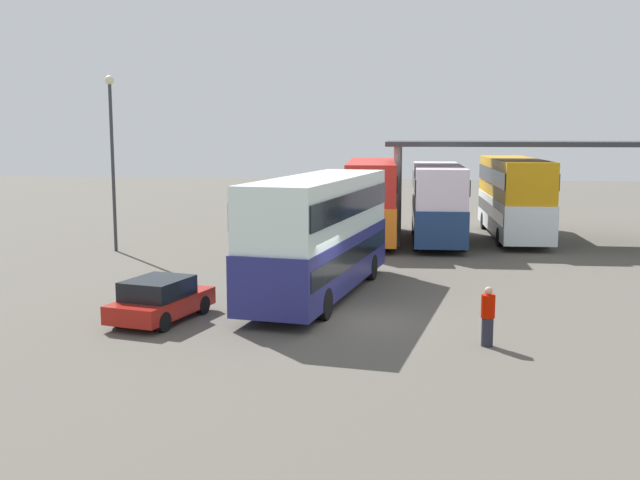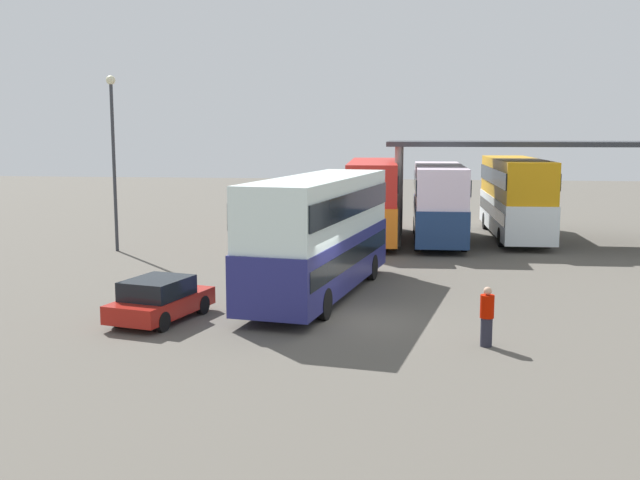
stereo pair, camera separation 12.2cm
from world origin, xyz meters
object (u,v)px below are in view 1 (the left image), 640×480
(lamppost_tall, at_px, (112,143))
(pedestrian_waiting, at_px, (488,317))
(double_decker_main, at_px, (320,231))
(double_decker_far_right, at_px, (514,195))
(double_decker_near_canopy, at_px, (371,197))
(parked_hatchback, at_px, (160,300))
(double_decker_mid_row, at_px, (437,200))

(lamppost_tall, xyz_separation_m, pedestrian_waiting, (16.54, -14.48, -4.44))
(double_decker_main, bearing_deg, lamppost_tall, 61.66)
(double_decker_far_right, xyz_separation_m, lamppost_tall, (-19.91, -7.36, 2.89))
(double_decker_near_canopy, height_order, lamppost_tall, lamppost_tall)
(double_decker_far_right, bearing_deg, double_decker_near_canopy, 102.78)
(parked_hatchback, distance_m, double_decker_near_canopy, 19.20)
(double_decker_near_canopy, bearing_deg, double_decker_main, 173.30)
(parked_hatchback, xyz_separation_m, double_decker_far_right, (13.14, 20.30, 1.71))
(double_decker_near_canopy, xyz_separation_m, double_decker_mid_row, (3.50, -0.29, -0.10))
(double_decker_far_right, bearing_deg, double_decker_main, 150.01)
(double_decker_mid_row, bearing_deg, lamppost_tall, 107.12)
(parked_hatchback, relative_size, pedestrian_waiting, 2.44)
(parked_hatchback, distance_m, double_decker_far_right, 24.24)
(parked_hatchback, height_order, double_decker_mid_row, double_decker_mid_row)
(lamppost_tall, relative_size, pedestrian_waiting, 5.12)
(double_decker_main, distance_m, double_decker_mid_row, 14.51)
(double_decker_far_right, height_order, lamppost_tall, lamppost_tall)
(double_decker_far_right, height_order, pedestrian_waiting, double_decker_far_right)
(pedestrian_waiting, bearing_deg, double_decker_mid_row, -95.68)
(double_decker_main, relative_size, lamppost_tall, 1.30)
(double_decker_far_right, bearing_deg, lamppost_tall, 108.81)
(pedestrian_waiting, bearing_deg, double_decker_far_right, -106.87)
(double_decker_main, height_order, parked_hatchback, double_decker_main)
(double_decker_main, distance_m, lamppost_tall, 14.47)
(parked_hatchback, distance_m, double_decker_mid_row, 20.20)
(parked_hatchback, relative_size, double_decker_mid_row, 0.40)
(double_decker_main, height_order, pedestrian_waiting, double_decker_main)
(parked_hatchback, height_order, double_decker_far_right, double_decker_far_right)
(parked_hatchback, bearing_deg, double_decker_mid_row, -12.67)
(double_decker_near_canopy, xyz_separation_m, pedestrian_waiting, (4.33, -19.88, -1.51))
(double_decker_far_right, relative_size, lamppost_tall, 1.36)
(double_decker_main, distance_m, parked_hatchback, 6.37)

